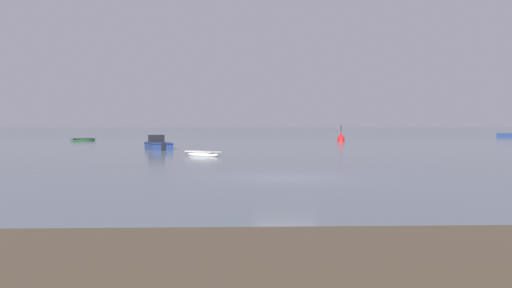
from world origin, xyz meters
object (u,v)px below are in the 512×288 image
object	(u,v)px
channel_buoy	(341,138)
motorboat_moored_0	(157,146)
rowboat_moored_3	(83,140)
rowboat_moored_0	(203,154)

from	to	relation	value
channel_buoy	motorboat_moored_0	bearing A→B (deg)	-135.05
motorboat_moored_0	channel_buoy	world-z (taller)	channel_buoy
rowboat_moored_3	rowboat_moored_0	bearing A→B (deg)	81.40
channel_buoy	rowboat_moored_0	bearing A→B (deg)	-116.70
rowboat_moored_3	motorboat_moored_0	bearing A→B (deg)	83.06
rowboat_moored_3	channel_buoy	xyz separation A→B (m)	(33.90, -3.08, 0.31)
rowboat_moored_0	channel_buoy	xyz separation A→B (m)	(15.94, 31.68, 0.33)
rowboat_moored_0	channel_buoy	world-z (taller)	channel_buoy
rowboat_moored_0	motorboat_moored_0	size ratio (longest dim) A/B	0.54
motorboat_moored_0	channel_buoy	bearing A→B (deg)	-64.13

